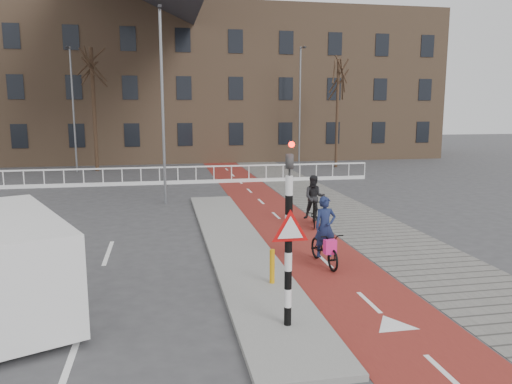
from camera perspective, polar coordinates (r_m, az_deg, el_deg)
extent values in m
plane|color=#38383A|center=(11.87, 4.04, -11.22)|extent=(120.00, 120.00, 0.00)
cube|color=maroon|center=(21.59, 1.11, -1.60)|extent=(2.50, 60.00, 0.01)
cube|color=slate|center=(22.33, 8.16, -1.32)|extent=(3.00, 60.00, 0.01)
cube|color=gray|center=(15.45, -2.31, -5.99)|extent=(1.80, 16.00, 0.12)
cylinder|color=black|center=(9.39, 3.72, -6.87)|extent=(0.14, 0.14, 2.88)
imported|color=black|center=(9.04, 3.85, 4.37)|extent=(0.13, 0.16, 0.80)
cylinder|color=#FF0C05|center=(8.89, 4.09, 5.45)|extent=(0.11, 0.02, 0.11)
cylinder|color=#CE8F0B|center=(11.88, 1.86, -8.49)|extent=(0.12, 0.12, 0.82)
imported|color=black|center=(13.67, 7.85, -6.34)|extent=(0.76, 1.83, 0.94)
imported|color=#182147|center=(13.52, 7.90, -3.94)|extent=(0.62, 0.44, 1.63)
cube|color=#E01F7C|center=(13.11, 8.46, -6.22)|extent=(0.32, 0.22, 0.37)
imported|color=black|center=(18.00, 6.66, -2.28)|extent=(0.92, 1.75, 1.01)
imported|color=black|center=(17.90, 6.69, -0.63)|extent=(0.91, 0.79, 1.59)
cube|color=white|center=(11.46, -26.72, -7.20)|extent=(3.69, 5.18, 1.93)
cube|color=#1E8D46|center=(11.26, -21.88, -7.68)|extent=(1.25, 2.83, 0.55)
cylinder|color=black|center=(10.32, -20.47, -13.15)|extent=(0.49, 0.71, 0.67)
cylinder|color=black|center=(13.35, -23.95, -8.14)|extent=(0.49, 0.71, 0.67)
cube|color=silver|center=(27.99, -15.10, 2.63)|extent=(28.00, 0.08, 0.08)
cube|color=silver|center=(28.10, -15.02, 0.91)|extent=(28.00, 0.10, 0.20)
cube|color=#7F6047|center=(42.75, -11.21, 11.90)|extent=(46.00, 10.00, 12.00)
cylinder|color=#332216|center=(34.85, -18.01, 8.87)|extent=(0.25, 0.25, 8.01)
cylinder|color=#332216|center=(35.75, 9.27, 8.79)|extent=(0.20, 0.20, 7.48)
cylinder|color=slate|center=(22.04, -10.61, 9.33)|extent=(0.12, 0.12, 8.30)
cylinder|color=slate|center=(34.59, -20.14, 8.72)|extent=(0.12, 0.12, 7.98)
cylinder|color=slate|center=(36.58, 5.02, 9.64)|extent=(0.12, 0.12, 8.43)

